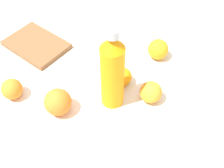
{
  "coord_description": "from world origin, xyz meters",
  "views": [
    {
      "loc": [
        -0.34,
        0.48,
        0.74
      ],
      "look_at": [
        -0.01,
        0.0,
        0.08
      ],
      "focal_mm": 47.05,
      "sensor_mm": 36.0,
      "label": 1
    }
  ],
  "objects_px": {
    "orange_2": "(122,76)",
    "orange_0": "(58,102)",
    "cutting_board": "(36,45)",
    "water_bottle": "(112,72)",
    "orange_1": "(151,92)",
    "orange_3": "(158,49)",
    "orange_4": "(12,89)"
  },
  "relations": [
    {
      "from": "water_bottle",
      "to": "orange_0",
      "type": "distance_m",
      "value": 0.19
    },
    {
      "from": "orange_1",
      "to": "cutting_board",
      "type": "relative_size",
      "value": 0.32
    },
    {
      "from": "orange_2",
      "to": "orange_0",
      "type": "bearing_deg",
      "value": 64.77
    },
    {
      "from": "orange_1",
      "to": "orange_4",
      "type": "xyz_separation_m",
      "value": [
        0.37,
        0.24,
        -0.0
      ]
    },
    {
      "from": "orange_3",
      "to": "cutting_board",
      "type": "bearing_deg",
      "value": 27.27
    },
    {
      "from": "orange_4",
      "to": "cutting_board",
      "type": "height_order",
      "value": "orange_4"
    },
    {
      "from": "orange_0",
      "to": "cutting_board",
      "type": "distance_m",
      "value": 0.32
    },
    {
      "from": "water_bottle",
      "to": "orange_3",
      "type": "distance_m",
      "value": 0.28
    },
    {
      "from": "water_bottle",
      "to": "orange_3",
      "type": "bearing_deg",
      "value": -67.63
    },
    {
      "from": "orange_1",
      "to": "cutting_board",
      "type": "xyz_separation_m",
      "value": [
        0.48,
        0.02,
        -0.03
      ]
    },
    {
      "from": "orange_2",
      "to": "orange_4",
      "type": "height_order",
      "value": "orange_4"
    },
    {
      "from": "orange_2",
      "to": "orange_1",
      "type": "bearing_deg",
      "value": 175.83
    },
    {
      "from": "water_bottle",
      "to": "orange_1",
      "type": "distance_m",
      "value": 0.16
    },
    {
      "from": "orange_2",
      "to": "orange_4",
      "type": "relative_size",
      "value": 0.91
    },
    {
      "from": "water_bottle",
      "to": "orange_1",
      "type": "height_order",
      "value": "water_bottle"
    },
    {
      "from": "orange_0",
      "to": "cutting_board",
      "type": "xyz_separation_m",
      "value": [
        0.27,
        -0.18,
        -0.03
      ]
    },
    {
      "from": "orange_1",
      "to": "orange_2",
      "type": "xyz_separation_m",
      "value": [
        0.11,
        -0.01,
        -0.0
      ]
    },
    {
      "from": "orange_0",
      "to": "orange_3",
      "type": "xyz_separation_m",
      "value": [
        -0.13,
        -0.38,
        -0.01
      ]
    },
    {
      "from": "water_bottle",
      "to": "orange_1",
      "type": "xyz_separation_m",
      "value": [
        -0.1,
        -0.07,
        -0.1
      ]
    },
    {
      "from": "orange_0",
      "to": "orange_4",
      "type": "bearing_deg",
      "value": 13.68
    },
    {
      "from": "orange_3",
      "to": "cutting_board",
      "type": "distance_m",
      "value": 0.45
    },
    {
      "from": "water_bottle",
      "to": "orange_0",
      "type": "height_order",
      "value": "water_bottle"
    },
    {
      "from": "orange_3",
      "to": "orange_2",
      "type": "bearing_deg",
      "value": 78.51
    },
    {
      "from": "orange_3",
      "to": "orange_4",
      "type": "bearing_deg",
      "value": 55.34
    },
    {
      "from": "orange_0",
      "to": "orange_1",
      "type": "xyz_separation_m",
      "value": [
        -0.21,
        -0.2,
        -0.01
      ]
    },
    {
      "from": "orange_0",
      "to": "orange_3",
      "type": "bearing_deg",
      "value": -109.13
    },
    {
      "from": "orange_0",
      "to": "orange_1",
      "type": "distance_m",
      "value": 0.29
    },
    {
      "from": "water_bottle",
      "to": "cutting_board",
      "type": "xyz_separation_m",
      "value": [
        0.38,
        -0.05,
        -0.12
      ]
    },
    {
      "from": "orange_0",
      "to": "orange_3",
      "type": "distance_m",
      "value": 0.4
    },
    {
      "from": "orange_2",
      "to": "cutting_board",
      "type": "distance_m",
      "value": 0.37
    },
    {
      "from": "orange_0",
      "to": "orange_2",
      "type": "height_order",
      "value": "orange_0"
    },
    {
      "from": "orange_0",
      "to": "cutting_board",
      "type": "height_order",
      "value": "orange_0"
    }
  ]
}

